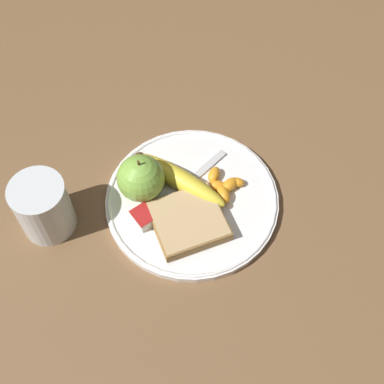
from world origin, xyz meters
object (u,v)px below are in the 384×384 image
at_px(banana, 178,180).
at_px(bread_slice, 188,221).
at_px(juice_glass, 44,208).
at_px(apple, 141,178).
at_px(plate, 192,200).
at_px(fork, 181,190).
at_px(jam_packet, 147,215).

bearing_deg(banana, bread_slice, 66.84).
height_order(juice_glass, apple, juice_glass).
xyz_separation_m(apple, bread_slice, (-0.02, 0.09, -0.03)).
relative_size(plate, fork, 1.59).
xyz_separation_m(plate, jam_packet, (0.08, -0.01, 0.01)).
height_order(juice_glass, banana, juice_glass).
height_order(plate, fork, fork).
bearing_deg(banana, apple, -25.31).
xyz_separation_m(bread_slice, fork, (-0.03, -0.06, -0.01)).
xyz_separation_m(fork, jam_packet, (0.07, 0.01, 0.01)).
bearing_deg(juice_glass, plate, 153.07).
xyz_separation_m(plate, fork, (0.01, -0.02, 0.01)).
distance_m(plate, jam_packet, 0.08).
distance_m(juice_glass, apple, 0.15).
relative_size(banana, fork, 0.98).
bearing_deg(fork, plate, 93.98).
bearing_deg(apple, plate, 133.48).
xyz_separation_m(apple, jam_packet, (0.02, 0.05, -0.03)).
distance_m(apple, bread_slice, 0.10).
relative_size(apple, banana, 0.49).
bearing_deg(banana, jam_packet, 16.71).
xyz_separation_m(plate, apple, (0.06, -0.06, 0.04)).
distance_m(apple, jam_packet, 0.06).
relative_size(plate, banana, 1.62).
height_order(bread_slice, jam_packet, same).
distance_m(bread_slice, fork, 0.06).
xyz_separation_m(plate, bread_slice, (0.03, 0.03, 0.02)).
distance_m(plate, banana, 0.04).
bearing_deg(fork, banana, -112.41).
xyz_separation_m(juice_glass, bread_slice, (-0.17, 0.14, -0.02)).
bearing_deg(jam_packet, banana, -163.29).
relative_size(bread_slice, fork, 0.74).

